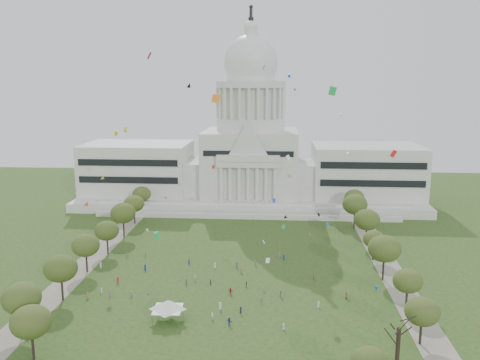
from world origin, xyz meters
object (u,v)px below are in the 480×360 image
Objects in this scene: capitol at (250,156)px; event_tent at (168,305)px; big_bare_tree at (399,325)px; person_0 at (346,295)px.

event_tent is at bearing -96.14° from capitol.
capitol is at bearing 105.02° from big_bare_tree.
event_tent is 5.03× the size of person_0.
capitol is 116.39m from person_0.
big_bare_tree is at bearing -16.88° from event_tent.
person_0 is (-6.28, 31.65, -7.69)m from big_bare_tree.
big_bare_tree is at bearing -74.98° from capitol.
capitol is 81.40× the size of person_0.
event_tent is (-51.54, 15.64, -4.55)m from big_bare_tree.
capitol is at bearing 128.85° from person_0.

